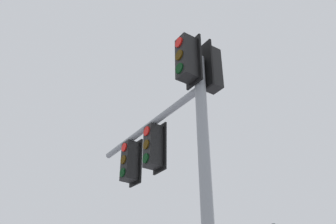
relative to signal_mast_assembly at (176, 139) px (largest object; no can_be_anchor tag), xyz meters
The scene contains 1 object.
signal_mast_assembly is the anchor object (origin of this frame).
Camera 1 is at (2.51, 4.46, 1.45)m, focal length 37.79 mm.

